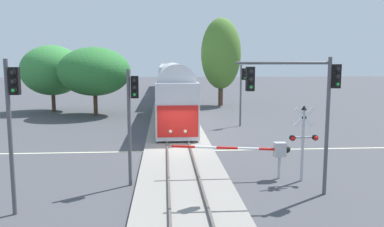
{
  "coord_description": "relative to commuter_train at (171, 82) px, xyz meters",
  "views": [
    {
      "loc": [
        -0.88,
        -24.66,
        5.78
      ],
      "look_at": [
        1.06,
        3.02,
        2.0
      ],
      "focal_mm": 36.92,
      "sensor_mm": 36.0,
      "label": 1
    }
  ],
  "objects": [
    {
      "name": "railway_track",
      "position": [
        -0.0,
        -30.84,
        -2.64
      ],
      "size": [
        4.4,
        80.0,
        0.32
      ],
      "color": "gray",
      "rests_on": "ground"
    },
    {
      "name": "road_centre_stripe",
      "position": [
        -0.0,
        -30.84,
        -2.73
      ],
      "size": [
        44.0,
        0.2,
        0.01
      ],
      "color": "beige",
      "rests_on": "ground"
    },
    {
      "name": "commuter_train",
      "position": [
        0.0,
        0.0,
        0.0
      ],
      "size": [
        3.04,
        62.89,
        5.16
      ],
      "color": "silver",
      "rests_on": "railway_track"
    },
    {
      "name": "crossing_signal_mast",
      "position": [
        5.67,
        -37.55,
        -0.5
      ],
      "size": [
        1.36,
        0.44,
        3.67
      ],
      "color": "#B2B2B7",
      "rests_on": "ground"
    },
    {
      "name": "pine_left_background",
      "position": [
        -13.38,
        -10.24,
        1.87
      ],
      "size": [
        6.87,
        6.87,
        7.4
      ],
      "color": "#4C3828",
      "rests_on": "ground"
    },
    {
      "name": "oak_behind_train",
      "position": [
        -8.07,
        -13.99,
        1.85
      ],
      "size": [
        7.41,
        7.41,
        7.1
      ],
      "color": "#4C3828",
      "rests_on": "ground"
    },
    {
      "name": "traffic_signal_near_right",
      "position": [
        4.9,
        -39.48,
        1.71
      ],
      "size": [
        4.39,
        0.38,
        5.9
      ],
      "color": "#4C4C51",
      "rests_on": "ground"
    },
    {
      "name": "ground_plane",
      "position": [
        -0.0,
        -30.84,
        -2.74
      ],
      "size": [
        220.0,
        220.0,
        0.0
      ],
      "primitive_type": "plane",
      "color": "#47474C"
    },
    {
      "name": "traffic_signal_median",
      "position": [
        -2.36,
        -37.65,
        0.86
      ],
      "size": [
        0.53,
        0.38,
        5.37
      ],
      "color": "#4C4C51",
      "rests_on": "ground"
    },
    {
      "name": "traffic_signal_far_side",
      "position": [
        5.89,
        -21.63,
        0.85
      ],
      "size": [
        0.53,
        0.38,
        5.35
      ],
      "color": "#4C4C51",
      "rests_on": "ground"
    },
    {
      "name": "crossing_gate_near",
      "position": [
        4.06,
        -37.06,
        -1.32
      ],
      "size": [
        5.79,
        0.4,
        1.8
      ],
      "color": "#B7B7BC",
      "rests_on": "ground"
    },
    {
      "name": "elm_centre_background",
      "position": [
        6.24,
        -5.91,
        3.79
      ],
      "size": [
        5.0,
        5.0,
        10.97
      ],
      "color": "#4C3828",
      "rests_on": "ground"
    },
    {
      "name": "traffic_signal_near_left",
      "position": [
        -6.42,
        -40.86,
        1.16
      ],
      "size": [
        0.53,
        0.38,
        5.82
      ],
      "color": "#4C4C51",
      "rests_on": "ground"
    }
  ]
}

